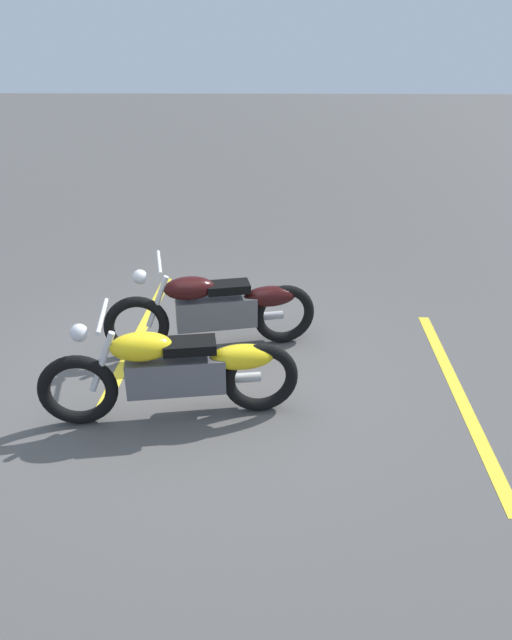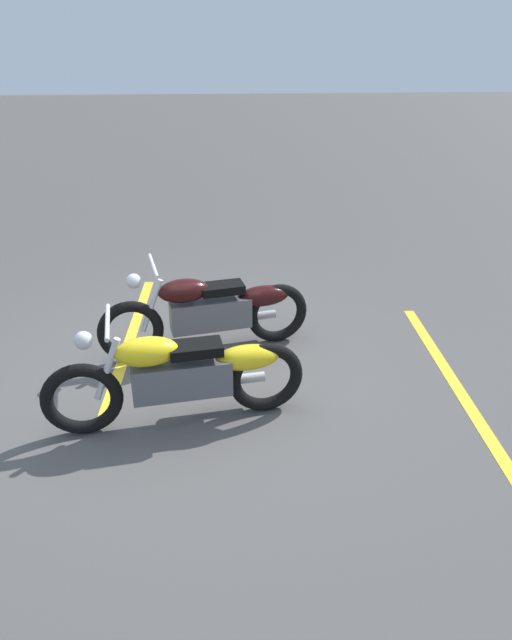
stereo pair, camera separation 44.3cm
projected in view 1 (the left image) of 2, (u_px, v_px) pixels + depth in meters
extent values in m
plane|color=#514F4C|center=(182.00, 378.00, 5.67)|extent=(60.00, 60.00, 0.00)
torus|color=black|center=(78.00, 390.00, 4.88)|extent=(0.68, 0.20, 0.67)
torus|color=black|center=(260.00, 378.00, 5.06)|extent=(0.68, 0.20, 0.67)
cube|color=#59595E|center=(176.00, 375.00, 4.94)|extent=(0.86, 0.34, 0.32)
ellipsoid|color=yellow|center=(141.00, 346.00, 4.77)|extent=(0.55, 0.35, 0.24)
ellipsoid|color=yellow|center=(242.00, 357.00, 4.94)|extent=(0.59, 0.32, 0.22)
cube|color=black|center=(190.00, 346.00, 4.83)|extent=(0.47, 0.30, 0.09)
cylinder|color=silver|center=(102.00, 362.00, 4.79)|extent=(0.27, 0.09, 0.56)
cylinder|color=silver|center=(102.00, 316.00, 4.61)|extent=(0.12, 0.62, 0.04)
sphere|color=silver|center=(79.00, 333.00, 4.65)|extent=(0.15, 0.15, 0.15)
cylinder|color=silver|center=(222.00, 379.00, 5.18)|extent=(0.71, 0.19, 0.09)
torus|color=black|center=(137.00, 326.00, 5.94)|extent=(0.68, 0.24, 0.67)
torus|color=black|center=(284.00, 314.00, 6.20)|extent=(0.68, 0.24, 0.67)
cube|color=#59595E|center=(216.00, 313.00, 6.04)|extent=(0.87, 0.39, 0.32)
ellipsoid|color=black|center=(189.00, 288.00, 5.86)|extent=(0.57, 0.38, 0.24)
ellipsoid|color=black|center=(270.00, 296.00, 6.08)|extent=(0.60, 0.35, 0.22)
cube|color=black|center=(228.00, 287.00, 5.94)|extent=(0.48, 0.32, 0.09)
cylinder|color=silver|center=(157.00, 302.00, 5.86)|extent=(0.27, 0.11, 0.56)
cylinder|color=silver|center=(159.00, 262.00, 5.68)|extent=(0.16, 0.61, 0.04)
sphere|color=silver|center=(140.00, 277.00, 5.71)|extent=(0.15, 0.15, 0.15)
cylinder|color=silver|center=(252.00, 317.00, 6.30)|extent=(0.70, 0.23, 0.09)
cube|color=yellow|center=(140.00, 332.00, 6.55)|extent=(0.24, 3.20, 0.01)
cube|color=yellow|center=(458.00, 392.00, 5.46)|extent=(0.24, 3.20, 0.01)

